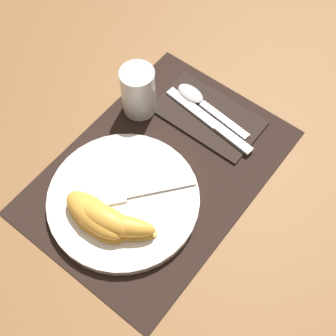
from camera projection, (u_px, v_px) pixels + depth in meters
ground_plane at (159, 171)px, 0.85m from camera, size 3.00×3.00×0.00m
placemat at (159, 171)px, 0.85m from camera, size 0.48×0.33×0.00m
plate at (123, 200)px, 0.81m from camera, size 0.26×0.26×0.02m
juice_glass at (138, 93)px, 0.88m from camera, size 0.07×0.07×0.10m
napkin at (210, 117)px, 0.91m from camera, size 0.12×0.21×0.00m
knife at (211, 122)px, 0.90m from camera, size 0.04×0.21×0.01m
spoon at (199, 100)px, 0.92m from camera, size 0.04×0.18×0.01m
fork at (130, 194)px, 0.81m from camera, size 0.17×0.14×0.00m
citrus_wedge_0 at (95, 216)px, 0.77m from camera, size 0.06×0.13×0.04m
citrus_wedge_1 at (104, 219)px, 0.77m from camera, size 0.07×0.11×0.04m
citrus_wedge_2 at (117, 226)px, 0.76m from camera, size 0.10×0.14×0.04m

